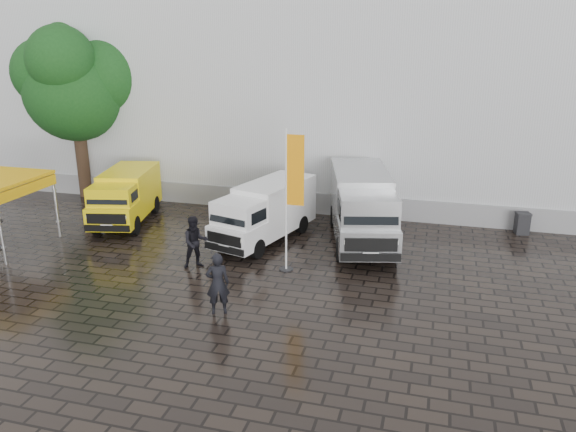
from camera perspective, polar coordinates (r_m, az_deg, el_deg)
name	(u,v)px	position (r m, az deg, el deg)	size (l,w,h in m)	color
ground	(278,283)	(19.16, -1.02, -6.78)	(120.00, 120.00, 0.00)	black
exhibition_hall	(392,73)	(32.89, 10.52, 14.12)	(44.00, 16.00, 12.00)	silver
hall_plinth	(369,207)	(25.93, 8.19, 0.89)	(44.00, 0.15, 1.00)	gray
van_yellow	(126,198)	(25.87, -16.17, 1.78)	(1.89, 4.91, 2.27)	yellow
van_white	(265,214)	(22.58, -2.38, 0.25)	(1.78, 5.35, 2.32)	white
van_silver	(362,209)	(22.57, 7.49, 0.74)	(2.15, 6.46, 2.80)	#AEB0B3
flagpole	(291,194)	(19.18, 0.33, 2.29)	(0.88, 0.50, 5.08)	black
tree	(74,84)	(30.43, -20.91, 12.37)	(4.92, 4.92, 8.84)	black
wheelie_bin	(522,223)	(25.57, 22.70, -0.68)	(0.56, 0.56, 0.93)	black
person_front	(218,283)	(16.92, -7.16, -6.81)	(0.70, 0.46, 1.93)	black
person_tent	(195,242)	(20.32, -9.39, -2.64)	(0.93, 0.72, 1.91)	black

